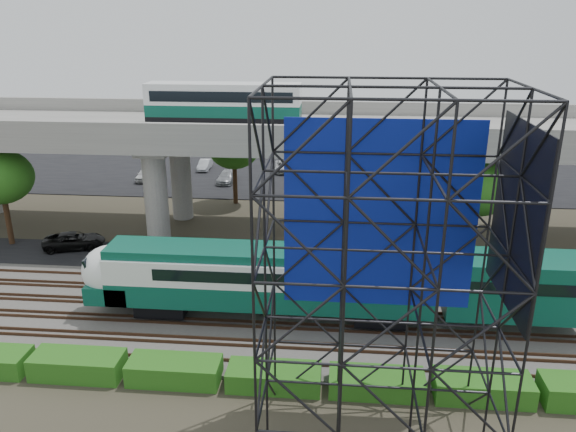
# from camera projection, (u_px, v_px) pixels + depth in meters

# --- Properties ---
(ground) EXTENTS (140.00, 140.00, 0.00)m
(ground) POSITION_uv_depth(u_px,v_px,m) (265.00, 338.00, 31.86)
(ground) COLOR #474233
(ground) RESTS_ON ground
(ballast_bed) EXTENTS (90.00, 12.00, 0.20)m
(ballast_bed) POSITION_uv_depth(u_px,v_px,m) (269.00, 319.00, 33.70)
(ballast_bed) COLOR slate
(ballast_bed) RESTS_ON ground
(service_road) EXTENTS (90.00, 5.00, 0.08)m
(service_road) POSITION_uv_depth(u_px,v_px,m) (283.00, 262.00, 41.70)
(service_road) COLOR black
(service_road) RESTS_ON ground
(parking_lot) EXTENTS (90.00, 18.00, 0.08)m
(parking_lot) POSITION_uv_depth(u_px,v_px,m) (303.00, 177.00, 63.74)
(parking_lot) COLOR black
(parking_lot) RESTS_ON ground
(harbor_water) EXTENTS (140.00, 40.00, 0.03)m
(harbor_water) POSITION_uv_depth(u_px,v_px,m) (313.00, 138.00, 84.39)
(harbor_water) COLOR slate
(harbor_water) RESTS_ON ground
(rail_tracks) EXTENTS (90.00, 9.52, 0.16)m
(rail_tracks) POSITION_uv_depth(u_px,v_px,m) (269.00, 316.00, 33.64)
(rail_tracks) COLOR #472D1E
(rail_tracks) RESTS_ON ballast_bed
(commuter_train) EXTENTS (29.30, 3.06, 4.30)m
(commuter_train) POSITION_uv_depth(u_px,v_px,m) (306.00, 278.00, 32.59)
(commuter_train) COLOR black
(commuter_train) RESTS_ON rail_tracks
(overpass) EXTENTS (80.00, 12.00, 12.40)m
(overpass) POSITION_uv_depth(u_px,v_px,m) (285.00, 138.00, 44.14)
(overpass) COLOR #9E9B93
(overpass) RESTS_ON ground
(scaffold_tower) EXTENTS (9.36, 6.36, 15.00)m
(scaffold_tower) POSITION_uv_depth(u_px,v_px,m) (383.00, 288.00, 21.38)
(scaffold_tower) COLOR black
(scaffold_tower) RESTS_ON ground
(hedge_strip) EXTENTS (34.60, 1.80, 1.20)m
(hedge_strip) POSITION_uv_depth(u_px,v_px,m) (274.00, 376.00, 27.55)
(hedge_strip) COLOR #205E15
(hedge_strip) RESTS_ON ground
(trees) EXTENTS (40.94, 16.94, 7.69)m
(trees) POSITION_uv_depth(u_px,v_px,m) (233.00, 169.00, 45.55)
(trees) COLOR #382314
(trees) RESTS_ON ground
(suv) EXTENTS (5.01, 3.32, 1.28)m
(suv) POSITION_uv_depth(u_px,v_px,m) (74.00, 241.00, 43.79)
(suv) COLOR black
(suv) RESTS_ON service_road
(parked_cars) EXTENTS (36.30, 9.42, 1.31)m
(parked_cars) POSITION_uv_depth(u_px,v_px,m) (312.00, 173.00, 62.96)
(parked_cars) COLOR silver
(parked_cars) RESTS_ON parking_lot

